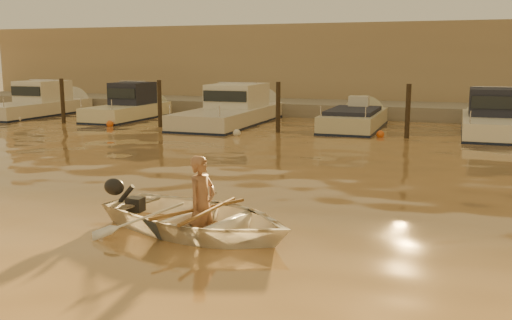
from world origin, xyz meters
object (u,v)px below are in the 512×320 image
at_px(moored_boat_4, 493,118).
at_px(moored_boat_3, 354,123).
at_px(moored_boat_2, 231,110).
at_px(moored_boat_0, 35,103).
at_px(dinghy, 198,218).
at_px(person, 202,204).
at_px(moored_boat_1, 127,106).
at_px(waterfront_building, 346,66).

bearing_deg(moored_boat_4, moored_boat_3, 180.00).
height_order(moored_boat_2, moored_boat_3, moored_boat_2).
relative_size(moored_boat_0, moored_boat_4, 1.08).
bearing_deg(dinghy, moored_boat_3, 13.58).
bearing_deg(moored_boat_0, person, -42.86).
relative_size(dinghy, moored_boat_4, 0.54).
bearing_deg(moored_boat_4, moored_boat_1, 180.00).
height_order(moored_boat_3, waterfront_building, waterfront_building).
distance_m(moored_boat_2, waterfront_building, 11.56).
bearing_deg(person, dinghy, 90.00).
xyz_separation_m(moored_boat_2, moored_boat_3, (5.56, 0.00, -0.40)).
xyz_separation_m(person, moored_boat_3, (-0.07, 15.28, -0.30)).
distance_m(person, moored_boat_0, 22.47).
height_order(dinghy, person, person).
xyz_separation_m(moored_boat_1, moored_boat_3, (10.95, 0.00, -0.40)).
height_order(person, moored_boat_3, person).
relative_size(moored_boat_2, moored_boat_4, 1.29).
xyz_separation_m(person, waterfront_building, (-2.53, 26.28, 1.88)).
distance_m(moored_boat_2, moored_boat_3, 5.57).
distance_m(moored_boat_1, moored_boat_3, 10.96).
xyz_separation_m(moored_boat_2, waterfront_building, (3.10, 11.00, 1.77)).
relative_size(person, moored_boat_3, 0.27).
xyz_separation_m(moored_boat_1, moored_boat_2, (5.40, 0.00, 0.00)).
relative_size(moored_boat_1, moored_boat_2, 0.69).
distance_m(dinghy, moored_boat_2, 16.23).
height_order(person, moored_boat_1, moored_boat_1).
bearing_deg(moored_boat_3, moored_boat_1, 180.00).
bearing_deg(dinghy, person, -90.00).
distance_m(person, moored_boat_3, 15.29).
distance_m(moored_boat_3, waterfront_building, 11.48).
bearing_deg(person, moored_boat_0, 60.84).
distance_m(dinghy, moored_boat_3, 15.26).
bearing_deg(moored_boat_1, person, -54.20).
height_order(moored_boat_3, moored_boat_4, moored_boat_4).
relative_size(dinghy, moored_boat_3, 0.60).
height_order(moored_boat_1, moored_boat_3, moored_boat_1).
height_order(person, moored_boat_0, moored_boat_0).
xyz_separation_m(moored_boat_3, moored_boat_4, (5.37, 0.00, 0.40)).
bearing_deg(moored_boat_3, moored_boat_0, 180.00).
xyz_separation_m(moored_boat_1, moored_boat_4, (16.33, 0.00, 0.00)).
bearing_deg(moored_boat_0, moored_boat_3, 0.00).
xyz_separation_m(moored_boat_0, moored_boat_4, (21.78, 0.00, 0.00)).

